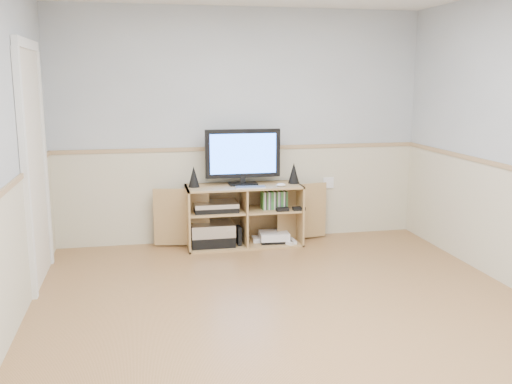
{
  "coord_description": "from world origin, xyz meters",
  "views": [
    {
      "loc": [
        -1.08,
        -3.83,
        1.76
      ],
      "look_at": [
        -0.05,
        1.2,
        0.74
      ],
      "focal_mm": 40.0,
      "sensor_mm": 36.0,
      "label": 1
    }
  ],
  "objects_px": {
    "media_cabinet": "(243,214)",
    "monitor": "(243,155)",
    "game_consoles": "(273,237)",
    "keyboard": "(251,187)"
  },
  "relations": [
    {
      "from": "media_cabinet",
      "to": "monitor",
      "type": "xyz_separation_m",
      "value": [
        -0.0,
        -0.01,
        0.64
      ]
    },
    {
      "from": "media_cabinet",
      "to": "monitor",
      "type": "distance_m",
      "value": 0.64
    },
    {
      "from": "media_cabinet",
      "to": "game_consoles",
      "type": "distance_m",
      "value": 0.41
    },
    {
      "from": "monitor",
      "to": "game_consoles",
      "type": "height_order",
      "value": "monitor"
    },
    {
      "from": "media_cabinet",
      "to": "monitor",
      "type": "relative_size",
      "value": 2.38
    },
    {
      "from": "media_cabinet",
      "to": "keyboard",
      "type": "xyz_separation_m",
      "value": [
        0.04,
        -0.19,
        0.32
      ]
    },
    {
      "from": "monitor",
      "to": "keyboard",
      "type": "xyz_separation_m",
      "value": [
        0.04,
        -0.19,
        -0.31
      ]
    },
    {
      "from": "keyboard",
      "to": "game_consoles",
      "type": "height_order",
      "value": "keyboard"
    },
    {
      "from": "monitor",
      "to": "keyboard",
      "type": "height_order",
      "value": "monitor"
    },
    {
      "from": "monitor",
      "to": "keyboard",
      "type": "distance_m",
      "value": 0.37
    }
  ]
}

